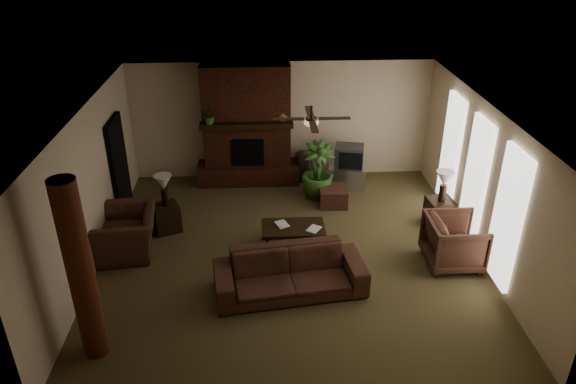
{
  "coord_description": "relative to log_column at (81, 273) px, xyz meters",
  "views": [
    {
      "loc": [
        -0.47,
        -8.4,
        5.66
      ],
      "look_at": [
        0.0,
        0.4,
        1.1
      ],
      "focal_mm": 33.15,
      "sensor_mm": 36.0,
      "label": 1
    }
  ],
  "objects": [
    {
      "name": "armchair_right",
      "position": [
        5.92,
        1.91,
        -0.89
      ],
      "size": [
        0.94,
        1.0,
        1.02
      ],
      "primitive_type": "imported",
      "rotation": [
        0.0,
        0.0,
        1.57
      ],
      "color": "#4F2F22",
      "rests_on": "ground"
    },
    {
      "name": "windows",
      "position": [
        6.4,
        2.6,
        -0.05
      ],
      "size": [
        0.08,
        3.65,
        2.35
      ],
      "color": "white",
      "rests_on": "ground"
    },
    {
      "name": "book_b",
      "position": [
        3.34,
        2.58,
        -0.82
      ],
      "size": [
        0.19,
        0.14,
        0.29
      ],
      "primitive_type": "imported",
      "rotation": [
        0.0,
        0.0,
        -0.59
      ],
      "color": "#999999",
      "rests_on": "coffee_table"
    },
    {
      "name": "mantel_vase",
      "position": [
        2.97,
        5.42,
        0.27
      ],
      "size": [
        0.27,
        0.28,
        0.22
      ],
      "primitive_type": "imported",
      "rotation": [
        0.0,
        0.0,
        0.27
      ],
      "color": "#995E3D",
      "rests_on": "fireplace"
    },
    {
      "name": "floor_vase",
      "position": [
        3.43,
        5.55,
        -0.97
      ],
      "size": [
        0.34,
        0.34,
        0.77
      ],
      "color": "black",
      "rests_on": "ground"
    },
    {
      "name": "side_table_right",
      "position": [
        6.1,
        3.36,
        -1.12
      ],
      "size": [
        0.55,
        0.55,
        0.55
      ],
      "primitive_type": "cube",
      "rotation": [
        0.0,
        0.0,
        0.1
      ],
      "color": "black",
      "rests_on": "ground"
    },
    {
      "name": "sofa",
      "position": [
        2.9,
        1.27,
        -0.91
      ],
      "size": [
        2.59,
        1.07,
        0.98
      ],
      "primitive_type": "imported",
      "rotation": [
        0.0,
        0.0,
        0.14
      ],
      "color": "#4F2F22",
      "rests_on": "ground"
    },
    {
      "name": "book_a",
      "position": [
        2.73,
        2.68,
        -0.83
      ],
      "size": [
        0.21,
        0.11,
        0.29
      ],
      "primitive_type": "imported",
      "rotation": [
        0.0,
        0.0,
        0.39
      ],
      "color": "#999999",
      "rests_on": "coffee_table"
    },
    {
      "name": "log_column",
      "position": [
        0.0,
        0.0,
        0.0
      ],
      "size": [
        0.36,
        0.36,
        2.8
      ],
      "primitive_type": "cylinder",
      "color": "#5E2A17",
      "rests_on": "ground"
    },
    {
      "name": "tv",
      "position": [
        4.48,
        5.16,
        -0.64
      ],
      "size": [
        0.74,
        0.64,
        0.52
      ],
      "color": "#39393C",
      "rests_on": "tv_stand"
    },
    {
      "name": "tv_stand",
      "position": [
        4.47,
        5.18,
        -1.15
      ],
      "size": [
        0.93,
        0.65,
        0.5
      ],
      "primitive_type": "cube",
      "rotation": [
        0.0,
        0.0,
        -0.19
      ],
      "color": "#B2B2B4",
      "rests_on": "ground"
    },
    {
      "name": "fireplace",
      "position": [
        2.15,
        5.62,
        -0.24
      ],
      "size": [
        2.4,
        0.7,
        2.8
      ],
      "color": "#542716",
      "rests_on": "ground"
    },
    {
      "name": "armchair_left",
      "position": [
        -0.09,
        2.64,
        -0.85
      ],
      "size": [
        0.98,
        1.36,
        1.11
      ],
      "primitive_type": "imported",
      "rotation": [
        0.0,
        0.0,
        -1.44
      ],
      "color": "#4F2F22",
      "rests_on": "ground"
    },
    {
      "name": "ceiling_fan",
      "position": [
        3.35,
        2.7,
        1.13
      ],
      "size": [
        1.35,
        1.35,
        0.37
      ],
      "color": "#2F1F15",
      "rests_on": "ceiling"
    },
    {
      "name": "coffee_table",
      "position": [
        3.04,
        2.66,
        -1.03
      ],
      "size": [
        1.2,
        0.7,
        0.43
      ],
      "color": "black",
      "rests_on": "ground"
    },
    {
      "name": "doorway",
      "position": [
        -0.49,
        4.2,
        -0.35
      ],
      "size": [
        0.1,
        1.0,
        2.1
      ],
      "primitive_type": "cube",
      "color": "black",
      "rests_on": "ground"
    },
    {
      "name": "side_table_left",
      "position": [
        0.52,
        3.39,
        -1.12
      ],
      "size": [
        0.65,
        0.65,
        0.55
      ],
      "primitive_type": "cube",
      "rotation": [
        0.0,
        0.0,
        0.39
      ],
      "color": "black",
      "rests_on": "ground"
    },
    {
      "name": "lamp_left",
      "position": [
        0.53,
        3.44,
        -0.4
      ],
      "size": [
        0.44,
        0.44,
        0.65
      ],
      "color": "#2F1F15",
      "rests_on": "side_table_left"
    },
    {
      "name": "floor_plant",
      "position": [
        3.72,
        4.68,
        -1.04
      ],
      "size": [
        1.01,
        1.43,
        0.73
      ],
      "primitive_type": "imported",
      "rotation": [
        0.0,
        0.0,
        0.23
      ],
      "color": "#355D25",
      "rests_on": "ground"
    },
    {
      "name": "lamp_right",
      "position": [
        6.1,
        3.32,
        -0.4
      ],
      "size": [
        0.36,
        0.36,
        0.65
      ],
      "color": "#2F1F15",
      "rests_on": "side_table_right"
    },
    {
      "name": "room_shell",
      "position": [
        2.95,
        2.4,
        0.0
      ],
      "size": [
        7.0,
        7.0,
        7.0
      ],
      "color": "brown",
      "rests_on": "ground"
    },
    {
      "name": "mantel_plant",
      "position": [
        1.34,
        5.33,
        0.32
      ],
      "size": [
        0.4,
        0.44,
        0.33
      ],
      "primitive_type": "imported",
      "rotation": [
        0.0,
        0.0,
        -0.04
      ],
      "color": "#355D25",
      "rests_on": "fireplace"
    },
    {
      "name": "ottoman",
      "position": [
        4.03,
        4.29,
        -1.2
      ],
      "size": [
        0.63,
        0.63,
        0.4
      ],
      "primitive_type": "cube",
      "rotation": [
        0.0,
        0.0,
        -0.04
      ],
      "color": "#4F2F22",
      "rests_on": "ground"
    }
  ]
}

